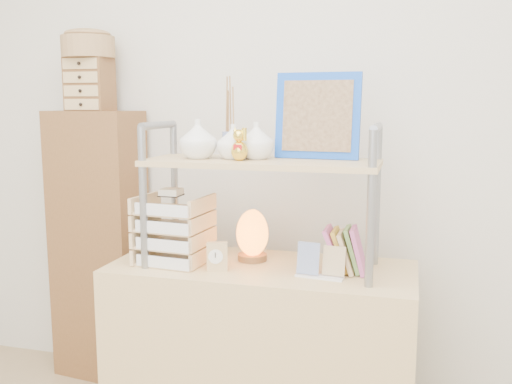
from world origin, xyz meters
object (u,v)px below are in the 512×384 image
Objects in this scene: desk at (261,355)px; letter_tray at (173,234)px; cabinet at (99,246)px; salt_lamp at (252,235)px.

desk is 3.95× the size of letter_tray.
salt_lamp is (0.89, -0.30, 0.18)m from cabinet.
salt_lamp reaches higher than desk.
letter_tray reaches higher than desk.
desk is 0.89× the size of cabinet.
desk is 0.49m from salt_lamp.
cabinet is 6.38× the size of salt_lamp.
letter_tray is at bearing -170.99° from desk.
cabinet reaches higher than desk.
desk is at bearing -50.32° from salt_lamp.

